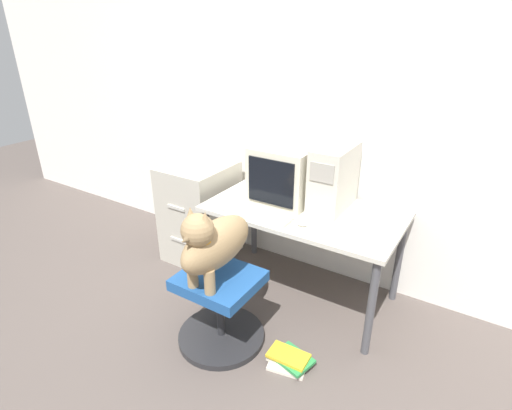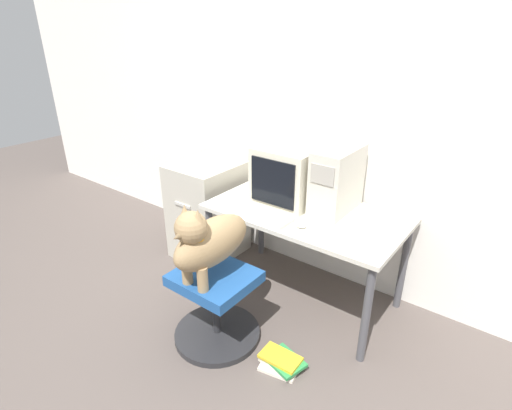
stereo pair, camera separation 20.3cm
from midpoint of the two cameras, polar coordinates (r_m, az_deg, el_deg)
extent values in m
plane|color=#564C47|center=(2.88, 4.59, -16.37)|extent=(12.00, 12.00, 0.00)
cube|color=white|center=(2.96, 14.20, 12.42)|extent=(8.00, 0.05, 2.60)
cube|color=beige|center=(2.77, 9.24, -1.20)|extent=(1.33, 0.74, 0.03)
cylinder|color=#4C4C51|center=(3.02, -4.58, -6.31)|extent=(0.05, 0.05, 0.68)
cylinder|color=#4C4C51|center=(2.51, 17.80, -14.81)|extent=(0.05, 0.05, 0.68)
cylinder|color=#4C4C51|center=(3.46, 2.44, -1.98)|extent=(0.05, 0.05, 0.68)
cylinder|color=#4C4C51|center=(3.03, 22.14, -8.17)|extent=(0.05, 0.05, 0.68)
cube|color=beige|center=(2.87, 7.20, 4.55)|extent=(0.42, 0.47, 0.40)
cube|color=black|center=(2.68, 4.54, 3.16)|extent=(0.34, 0.01, 0.32)
cube|color=beige|center=(2.74, 13.60, 3.48)|extent=(0.21, 0.42, 0.44)
cube|color=#9E998E|center=(2.52, 11.77, 4.20)|extent=(0.16, 0.01, 0.12)
cube|color=beige|center=(2.66, 2.55, -1.43)|extent=(0.47, 0.17, 0.02)
cube|color=beige|center=(2.65, 2.55, -1.16)|extent=(0.43, 0.14, 0.00)
ellipsoid|color=beige|center=(2.53, 8.70, -2.96)|extent=(0.07, 0.05, 0.03)
cylinder|color=#262628|center=(2.77, -3.33, -17.88)|extent=(0.56, 0.56, 0.04)
cylinder|color=#262628|center=(2.63, -3.45, -14.50)|extent=(0.05, 0.05, 0.38)
cube|color=#1E4C8C|center=(2.49, -3.58, -10.48)|extent=(0.47, 0.42, 0.07)
ellipsoid|color=#9E7F56|center=(2.35, -3.80, -5.32)|extent=(0.23, 0.57, 0.28)
cylinder|color=#9E7F56|center=(2.37, -7.39, -9.46)|extent=(0.06, 0.06, 0.15)
cylinder|color=#9E7F56|center=(2.30, -5.11, -10.56)|extent=(0.06, 0.06, 0.15)
sphere|color=#9E7F56|center=(2.17, -6.64, -3.28)|extent=(0.18, 0.18, 0.18)
cone|color=brown|center=(2.13, -8.15, -4.43)|extent=(0.08, 0.09, 0.08)
cone|color=#9E7F56|center=(2.18, -7.54, -0.99)|extent=(0.06, 0.06, 0.08)
cone|color=#9E7F56|center=(2.11, -5.57, -1.71)|extent=(0.06, 0.06, 0.08)
torus|color=orange|center=(2.22, -6.14, -4.64)|extent=(0.13, 0.13, 0.02)
cube|color=#B7B2A3|center=(3.45, -5.18, -0.68)|extent=(0.50, 0.56, 0.84)
cube|color=beige|center=(3.21, -8.69, -0.06)|extent=(0.17, 0.01, 0.02)
cube|color=beige|center=(3.34, -8.37, -4.62)|extent=(0.17, 0.01, 0.02)
cube|color=silver|center=(2.59, 5.87, -21.96)|extent=(0.25, 0.21, 0.02)
cube|color=silver|center=(2.59, 5.88, -21.45)|extent=(0.23, 0.18, 0.02)
cube|color=#2D8C47|center=(2.57, 6.54, -21.33)|extent=(0.26, 0.22, 0.02)
cube|color=gold|center=(2.56, 5.94, -20.91)|extent=(0.25, 0.15, 0.02)
camera|label=1|loc=(0.10, -87.75, 1.03)|focal=28.00mm
camera|label=2|loc=(0.10, 92.25, -1.03)|focal=28.00mm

